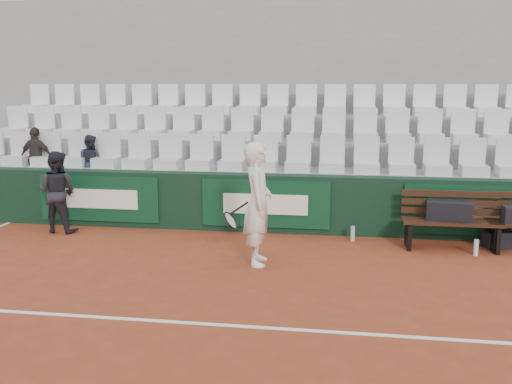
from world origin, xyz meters
name	(u,v)px	position (x,y,z in m)	size (l,w,h in m)	color
ground	(236,326)	(0.00, 0.00, 0.00)	(80.00, 80.00, 0.00)	brown
court_baseline	(236,326)	(0.00, 0.00, 0.00)	(18.00, 0.06, 0.01)	white
back_barrier	(282,203)	(0.07, 3.99, 0.50)	(18.00, 0.34, 1.00)	black
grandstand_tier_front	(282,196)	(0.00, 4.62, 0.50)	(18.00, 0.95, 1.00)	gray
grandstand_tier_mid	(287,176)	(0.00, 5.58, 0.72)	(18.00, 0.95, 1.45)	gray
grandstand_tier_back	(291,159)	(0.00, 6.53, 0.95)	(18.00, 0.95, 1.90)	#969693
grandstand_rear_wall	(295,99)	(0.00, 7.15, 2.20)	(18.00, 0.30, 4.40)	#979795
seat_row_front	(281,153)	(0.00, 4.45, 1.31)	(11.90, 0.44, 0.63)	silver
seat_row_mid	(287,124)	(0.00, 5.40, 1.77)	(11.90, 0.44, 0.63)	silver
seat_row_back	(291,99)	(0.00, 6.35, 2.21)	(11.90, 0.44, 0.63)	white
bench_left	(451,235)	(2.79, 3.34, 0.23)	(1.50, 0.56, 0.45)	#371C10
sports_bag_left	(449,211)	(2.74, 3.39, 0.60)	(0.68, 0.29, 0.29)	black
sports_bag_ground	(498,239)	(3.54, 3.53, 0.13)	(0.43, 0.26, 0.26)	black
water_bottle_near	(353,234)	(1.28, 3.56, 0.13)	(0.07, 0.07, 0.25)	#AEBDC5
water_bottle_far	(476,248)	(3.10, 3.03, 0.12)	(0.07, 0.07, 0.25)	silver
tennis_player	(258,204)	(-0.08, 2.17, 0.87)	(0.74, 0.68, 1.75)	white
ball_kid	(57,192)	(-3.77, 3.41, 0.71)	(0.69, 0.54, 1.41)	black
spectator_b	(35,134)	(-4.72, 4.50, 1.59)	(0.69, 0.29, 1.18)	#2E2925
spectator_c	(89,139)	(-3.63, 4.50, 1.52)	(0.51, 0.40, 1.04)	#212631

